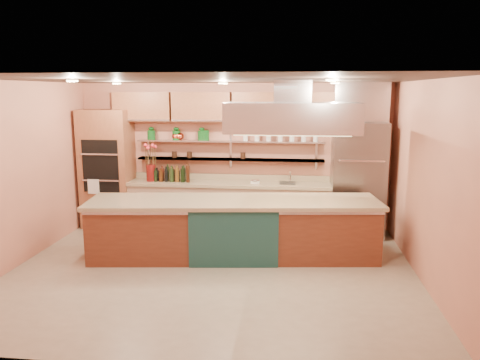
# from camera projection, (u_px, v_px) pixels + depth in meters

# --- Properties ---
(floor) EXTENTS (6.00, 5.00, 0.02)m
(floor) POSITION_uv_depth(u_px,v_px,m) (212.00, 272.00, 6.96)
(floor) COLOR tan
(floor) RESTS_ON ground
(ceiling) EXTENTS (6.00, 5.00, 0.02)m
(ceiling) POSITION_uv_depth(u_px,v_px,m) (210.00, 80.00, 6.44)
(ceiling) COLOR black
(ceiling) RESTS_ON wall_back
(wall_back) EXTENTS (6.00, 0.04, 2.80)m
(wall_back) POSITION_uv_depth(u_px,v_px,m) (233.00, 156.00, 9.14)
(wall_back) COLOR tan
(wall_back) RESTS_ON floor
(wall_front) EXTENTS (6.00, 0.04, 2.80)m
(wall_front) POSITION_uv_depth(u_px,v_px,m) (162.00, 230.00, 4.26)
(wall_front) COLOR tan
(wall_front) RESTS_ON floor
(wall_left) EXTENTS (0.04, 5.00, 2.80)m
(wall_left) POSITION_uv_depth(u_px,v_px,m) (15.00, 175.00, 7.04)
(wall_left) COLOR tan
(wall_left) RESTS_ON floor
(wall_right) EXTENTS (0.04, 5.00, 2.80)m
(wall_right) POSITION_uv_depth(u_px,v_px,m) (428.00, 184.00, 6.36)
(wall_right) COLOR tan
(wall_right) RESTS_ON floor
(oven_stack) EXTENTS (0.95, 0.64, 2.30)m
(oven_stack) POSITION_uv_depth(u_px,v_px,m) (107.00, 169.00, 9.15)
(oven_stack) COLOR #965536
(oven_stack) RESTS_ON floor
(refrigerator) EXTENTS (0.95, 0.72, 2.10)m
(refrigerator) POSITION_uv_depth(u_px,v_px,m) (358.00, 179.00, 8.58)
(refrigerator) COLOR gray
(refrigerator) RESTS_ON floor
(back_counter) EXTENTS (3.84, 0.64, 0.93)m
(back_counter) POSITION_uv_depth(u_px,v_px,m) (229.00, 206.00, 9.02)
(back_counter) COLOR #9E795F
(back_counter) RESTS_ON floor
(wall_shelf_lower) EXTENTS (3.60, 0.26, 0.03)m
(wall_shelf_lower) POSITION_uv_depth(u_px,v_px,m) (230.00, 159.00, 9.03)
(wall_shelf_lower) COLOR silver
(wall_shelf_lower) RESTS_ON wall_back
(wall_shelf_upper) EXTENTS (3.60, 0.26, 0.03)m
(wall_shelf_upper) POSITION_uv_depth(u_px,v_px,m) (230.00, 141.00, 8.96)
(wall_shelf_upper) COLOR silver
(wall_shelf_upper) RESTS_ON wall_back
(upper_cabinets) EXTENTS (4.60, 0.36, 0.55)m
(upper_cabinets) POSITION_uv_depth(u_px,v_px,m) (232.00, 107.00, 8.78)
(upper_cabinets) COLOR #965536
(upper_cabinets) RESTS_ON wall_back
(range_hood) EXTENTS (2.00, 1.00, 0.45)m
(range_hood) POSITION_uv_depth(u_px,v_px,m) (292.00, 118.00, 7.08)
(range_hood) COLOR silver
(range_hood) RESTS_ON ceiling
(ceiling_downlights) EXTENTS (4.00, 2.80, 0.02)m
(ceiling_downlights) POSITION_uv_depth(u_px,v_px,m) (212.00, 82.00, 6.64)
(ceiling_downlights) COLOR #FFE5A5
(ceiling_downlights) RESTS_ON ceiling
(island) EXTENTS (4.60, 1.51, 0.94)m
(island) POSITION_uv_depth(u_px,v_px,m) (234.00, 228.00, 7.52)
(island) COLOR brown
(island) RESTS_ON floor
(flower_vase) EXTENTS (0.20, 0.20, 0.32)m
(flower_vase) POSITION_uv_depth(u_px,v_px,m) (151.00, 173.00, 9.03)
(flower_vase) COLOR #5B0E0D
(flower_vase) RESTS_ON back_counter
(oil_bottle_cluster) EXTENTS (0.78, 0.48, 0.24)m
(oil_bottle_cluster) POSITION_uv_depth(u_px,v_px,m) (172.00, 175.00, 8.99)
(oil_bottle_cluster) COLOR black
(oil_bottle_cluster) RESTS_ON back_counter
(kitchen_scale) EXTENTS (0.17, 0.13, 0.09)m
(kitchen_scale) POSITION_uv_depth(u_px,v_px,m) (255.00, 181.00, 8.82)
(kitchen_scale) COLOR silver
(kitchen_scale) RESTS_ON back_counter
(bar_faucet) EXTENTS (0.04, 0.04, 0.24)m
(bar_faucet) POSITION_uv_depth(u_px,v_px,m) (290.00, 177.00, 8.83)
(bar_faucet) COLOR white
(bar_faucet) RESTS_ON back_counter
(copper_kettle) EXTENTS (0.21, 0.21, 0.14)m
(copper_kettle) POSITION_uv_depth(u_px,v_px,m) (180.00, 136.00, 9.06)
(copper_kettle) COLOR #C8492E
(copper_kettle) RESTS_ON wall_shelf_upper
(green_canister) EXTENTS (0.19, 0.19, 0.19)m
(green_canister) POSITION_uv_depth(u_px,v_px,m) (205.00, 135.00, 8.99)
(green_canister) COLOR #0F4716
(green_canister) RESTS_ON wall_shelf_upper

